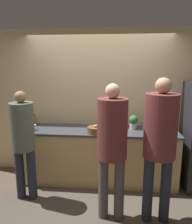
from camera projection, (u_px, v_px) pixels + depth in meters
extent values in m
plane|color=#4C4238|center=(95.00, 191.00, 3.52)|extent=(14.00, 14.00, 0.00)
cube|color=#D6BC8C|center=(99.00, 104.00, 3.94)|extent=(5.20, 0.06, 2.60)
cube|color=tan|center=(97.00, 156.00, 3.80)|extent=(2.65, 0.66, 0.89)
cube|color=#383D42|center=(97.00, 130.00, 3.70)|extent=(2.68, 0.69, 0.03)
cylinder|color=#232838|center=(20.00, 174.00, 3.28)|extent=(0.13, 0.13, 0.79)
cylinder|color=#232838|center=(32.00, 174.00, 3.26)|extent=(0.13, 0.13, 0.79)
cylinder|color=#515B4C|center=(22.00, 126.00, 3.12)|extent=(0.33, 0.33, 0.69)
sphere|color=#936B4C|center=(20.00, 97.00, 3.03)|extent=(0.16, 0.16, 0.16)
cylinder|color=#4C4742|center=(103.00, 187.00, 2.85)|extent=(0.13, 0.13, 0.86)
cylinder|color=#4C4742|center=(119.00, 188.00, 2.83)|extent=(0.13, 0.13, 0.86)
cylinder|color=brown|center=(112.00, 129.00, 2.67)|extent=(0.38, 0.38, 0.75)
sphere|color=#DBAD89|center=(113.00, 91.00, 2.57)|extent=(0.18, 0.18, 0.18)
cylinder|color=#232838|center=(148.00, 189.00, 2.79)|extent=(0.13, 0.13, 0.89)
cylinder|color=#232838|center=(165.00, 189.00, 2.77)|extent=(0.13, 0.13, 0.89)
cylinder|color=brown|center=(161.00, 126.00, 2.60)|extent=(0.40, 0.40, 0.78)
sphere|color=tan|center=(163.00, 86.00, 2.50)|extent=(0.19, 0.19, 0.19)
cylinder|color=brown|center=(96.00, 130.00, 3.50)|extent=(0.27, 0.27, 0.10)
ellipsoid|color=yellow|center=(98.00, 126.00, 3.48)|extent=(0.15, 0.12, 0.04)
cylinder|color=#ADA393|center=(145.00, 124.00, 3.76)|extent=(0.10, 0.10, 0.13)
cylinder|color=#99754C|center=(145.00, 119.00, 3.75)|extent=(0.01, 0.05, 0.21)
cylinder|color=#99754C|center=(146.00, 119.00, 3.75)|extent=(0.03, 0.04, 0.21)
cylinder|color=#99754C|center=(145.00, 119.00, 3.73)|extent=(0.05, 0.01, 0.21)
cylinder|color=brown|center=(35.00, 121.00, 3.94)|extent=(0.06, 0.06, 0.14)
cylinder|color=brown|center=(35.00, 116.00, 3.92)|extent=(0.03, 0.03, 0.04)
cylinder|color=black|center=(35.00, 115.00, 3.91)|extent=(0.03, 0.03, 0.02)
cylinder|color=white|center=(33.00, 127.00, 3.64)|extent=(0.09, 0.09, 0.09)
cylinder|color=beige|center=(133.00, 126.00, 3.72)|extent=(0.12, 0.12, 0.10)
sphere|color=#2D6B33|center=(133.00, 120.00, 3.69)|extent=(0.15, 0.15, 0.15)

